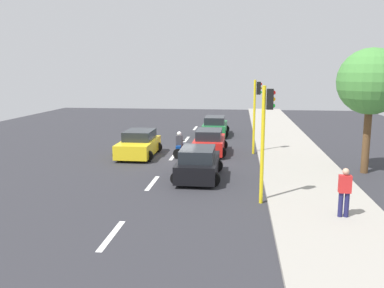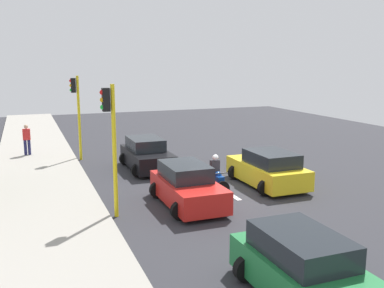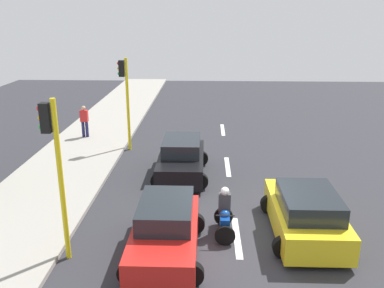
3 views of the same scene
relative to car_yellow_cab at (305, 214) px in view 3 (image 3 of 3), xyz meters
name	(u,v)px [view 3 (image 3 of 3)]	position (x,y,z in m)	size (l,w,h in m)	color
ground_plane	(237,239)	(2.06, 0.23, -0.76)	(40.00, 60.00, 0.10)	#2D2D33
sidewalk	(10,231)	(9.06, 0.23, -0.64)	(4.00, 60.00, 0.15)	#9E998E
lane_stripe_far_north	(223,130)	(2.06, -11.77, -0.71)	(0.20, 2.40, 0.01)	white
lane_stripe_north	(228,167)	(2.06, -5.77, -0.71)	(0.20, 2.40, 0.01)	white
lane_stripe_mid	(237,237)	(2.06, 0.23, -0.71)	(0.20, 2.40, 0.01)	white
car_yellow_cab	(305,214)	(0.00, 0.00, 0.00)	(2.33, 4.04, 1.52)	yellow
car_black	(181,159)	(4.04, -4.71, 0.00)	(2.23, 3.98, 1.52)	black
car_red	(165,232)	(4.13, 1.21, 0.00)	(2.18, 3.90, 1.52)	red
motorcycle	(224,215)	(2.45, 0.04, -0.07)	(0.60, 1.30, 1.53)	black
pedestrian_near_signal	(84,120)	(9.48, -9.63, 0.35)	(0.40, 0.24, 1.69)	#1E1E4C
traffic_light_corner	(125,91)	(6.91, -8.03, 2.22)	(0.49, 0.24, 4.50)	yellow
traffic_light_midblock	(55,158)	(6.91, 1.48, 2.22)	(0.49, 0.24, 4.50)	yellow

